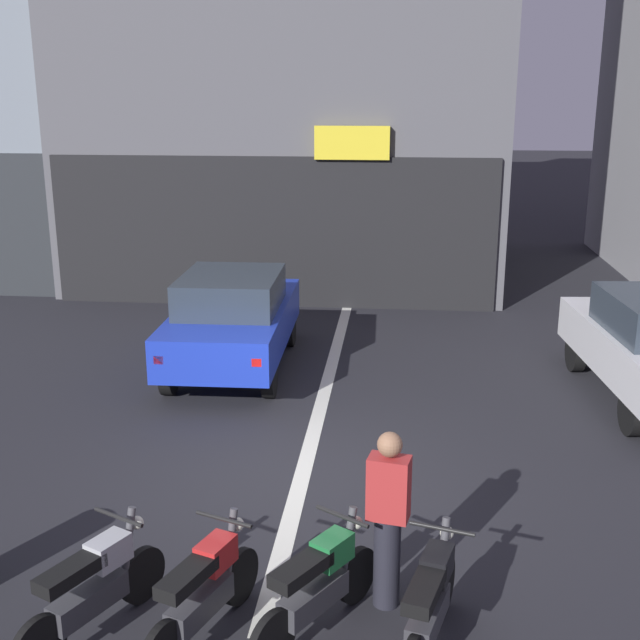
{
  "coord_description": "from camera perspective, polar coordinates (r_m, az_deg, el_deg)",
  "views": [
    {
      "loc": [
        1.1,
        -8.68,
        4.43
      ],
      "look_at": [
        0.02,
        2.0,
        1.4
      ],
      "focal_mm": 44.86,
      "sensor_mm": 36.0,
      "label": 1
    }
  ],
  "objects": [
    {
      "name": "ground_plane",
      "position": [
        9.81,
        -1.29,
        -11.1
      ],
      "size": [
        120.0,
        120.0,
        0.0
      ],
      "primitive_type": "plane",
      "color": "#232328"
    },
    {
      "name": "lane_centre_line",
      "position": [
        15.37,
        1.44,
        -0.97
      ],
      "size": [
        0.2,
        18.0,
        0.01
      ],
      "primitive_type": "cube",
      "color": "silver",
      "rests_on": "ground"
    },
    {
      "name": "car_blue_crossing_near",
      "position": [
        13.27,
        -6.22,
        0.17
      ],
      "size": [
        1.85,
        4.14,
        1.64
      ],
      "color": "black",
      "rests_on": "ground"
    },
    {
      "name": "motorcycle_silver_row_leftmost",
      "position": [
        7.31,
        -15.84,
        -17.86
      ],
      "size": [
        0.8,
        1.53,
        0.98
      ],
      "color": "black",
      "rests_on": "ground"
    },
    {
      "name": "motorcycle_red_row_left_mid",
      "position": [
        7.08,
        -8.27,
        -18.57
      ],
      "size": [
        0.71,
        1.59,
        0.98
      ],
      "color": "black",
      "rests_on": "ground"
    },
    {
      "name": "motorcycle_green_row_centre",
      "position": [
        7.08,
        -0.12,
        -18.37
      ],
      "size": [
        0.96,
        1.45,
        0.98
      ],
      "color": "black",
      "rests_on": "ground"
    },
    {
      "name": "motorcycle_black_row_right_mid",
      "position": [
        6.94,
        7.87,
        -19.37
      ],
      "size": [
        0.62,
        1.63,
        0.98
      ],
      "color": "black",
      "rests_on": "ground"
    },
    {
      "name": "person_by_motorcycles",
      "position": [
        7.23,
        4.87,
        -13.93
      ],
      "size": [
        0.4,
        0.29,
        1.67
      ],
      "color": "#23232D",
      "rests_on": "ground"
    }
  ]
}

